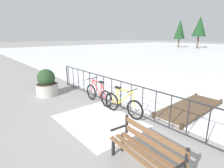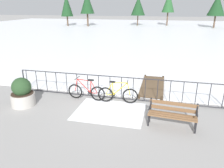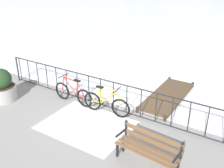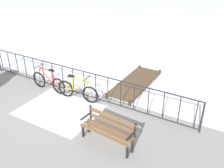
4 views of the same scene
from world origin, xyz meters
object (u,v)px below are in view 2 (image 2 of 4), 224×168
Objects in this scene: bicycle_near_railing at (86,92)px; bicycle_second at (118,94)px; planter_with_shrub at (22,93)px; park_bench at (173,113)px.

bicycle_near_railing and bicycle_second have the same top height.
bicycle_near_railing is 2.62m from planter_with_shrub.
bicycle_second is at bearing 0.09° from bicycle_near_railing.
park_bench is (2.20, -1.48, 0.14)m from bicycle_second.
bicycle_near_railing reaches higher than park_bench.
planter_with_shrub is (-3.74, -1.17, 0.16)m from bicycle_second.
bicycle_second is (1.40, 0.00, 0.00)m from bicycle_near_railing.
bicycle_near_railing is 1.44× the size of planter_with_shrub.
bicycle_second is 2.66m from park_bench.
planter_with_shrub is at bearing 176.97° from park_bench.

